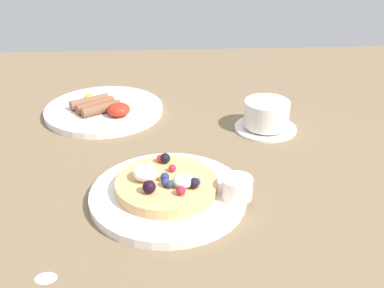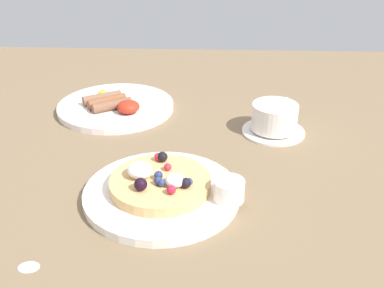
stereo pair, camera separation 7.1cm
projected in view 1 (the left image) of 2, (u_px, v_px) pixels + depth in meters
The scene contains 8 objects.
ground_plane at pixel (172, 175), 0.82m from camera, with size 2.00×1.41×0.03m, color #786247.
pancake_plate at pixel (168, 195), 0.72m from camera, with size 0.24×0.24×0.01m, color white.
pancake_with_berries at pixel (165, 183), 0.72m from camera, with size 0.16×0.16×0.04m.
syrup_ramekin at pixel (237, 187), 0.70m from camera, with size 0.05×0.05×0.03m.
breakfast_plate at pixel (104, 110), 1.01m from camera, with size 0.25×0.25×0.01m, color white.
fried_breakfast at pixel (101, 105), 0.99m from camera, with size 0.13×0.13×0.03m.
coffee_saucer at pixel (265, 127), 0.94m from camera, with size 0.12×0.12×0.01m, color white.
coffee_cup at pixel (267, 113), 0.93m from camera, with size 0.09×0.11×0.05m.
Camera 1 is at (-0.01, -0.69, 0.42)m, focal length 43.73 mm.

